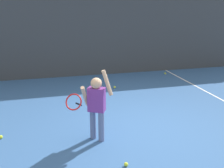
{
  "coord_description": "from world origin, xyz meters",
  "views": [
    {
      "loc": [
        -1.62,
        -4.13,
        2.35
      ],
      "look_at": [
        -0.46,
        0.52,
        0.85
      ],
      "focal_mm": 38.63,
      "sensor_mm": 36.0,
      "label": 1
    }
  ],
  "objects_px": {
    "tennis_ball_0": "(115,87)",
    "tennis_ball_1": "(165,73)",
    "tennis_ball_3": "(126,164)",
    "tennis_ball_7": "(1,137)",
    "tennis_player": "(96,104)"
  },
  "relations": [
    {
      "from": "tennis_player",
      "to": "tennis_ball_7",
      "type": "relative_size",
      "value": 20.46
    },
    {
      "from": "tennis_player",
      "to": "tennis_ball_3",
      "type": "distance_m",
      "value": 1.18
    },
    {
      "from": "tennis_ball_1",
      "to": "tennis_ball_7",
      "type": "xyz_separation_m",
      "value": [
        -5.12,
        -3.55,
        0.0
      ]
    },
    {
      "from": "tennis_ball_0",
      "to": "tennis_ball_1",
      "type": "xyz_separation_m",
      "value": [
        2.26,
        1.14,
        0.0
      ]
    },
    {
      "from": "tennis_player",
      "to": "tennis_ball_3",
      "type": "height_order",
      "value": "tennis_player"
    },
    {
      "from": "tennis_player",
      "to": "tennis_ball_0",
      "type": "height_order",
      "value": "tennis_player"
    },
    {
      "from": "tennis_ball_3",
      "to": "tennis_ball_0",
      "type": "bearing_deg",
      "value": 77.9
    },
    {
      "from": "tennis_ball_1",
      "to": "tennis_player",
      "type": "bearing_deg",
      "value": -129.95
    },
    {
      "from": "tennis_player",
      "to": "tennis_ball_0",
      "type": "distance_m",
      "value": 3.17
    },
    {
      "from": "tennis_ball_3",
      "to": "tennis_ball_7",
      "type": "height_order",
      "value": "same"
    },
    {
      "from": "tennis_player",
      "to": "tennis_ball_0",
      "type": "relative_size",
      "value": 20.46
    },
    {
      "from": "tennis_ball_1",
      "to": "tennis_ball_3",
      "type": "xyz_separation_m",
      "value": [
        -3.07,
        -4.93,
        0.0
      ]
    },
    {
      "from": "tennis_ball_0",
      "to": "tennis_ball_7",
      "type": "relative_size",
      "value": 1.0
    },
    {
      "from": "tennis_player",
      "to": "tennis_ball_1",
      "type": "distance_m",
      "value": 5.3
    },
    {
      "from": "tennis_ball_0",
      "to": "tennis_ball_1",
      "type": "distance_m",
      "value": 2.54
    }
  ]
}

